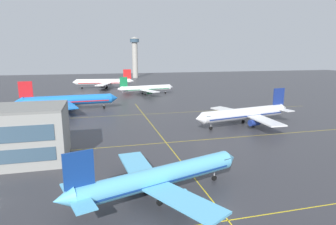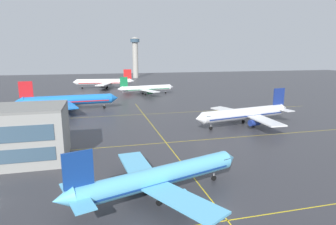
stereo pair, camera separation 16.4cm
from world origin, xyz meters
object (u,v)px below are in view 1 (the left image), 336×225
Objects in this scene: airliner_front_gate at (159,177)px; control_tower at (135,54)px; airliner_third_row at (68,100)px; airliner_far_right_stand at (104,82)px; airliner_far_left_stand at (146,88)px; airliner_second_row at (245,114)px.

control_tower is at bearing 83.17° from airliner_front_gate.
airliner_far_right_stand is (16.36, 71.67, 0.06)m from airliner_third_row.
airliner_far_left_stand is at bearing 81.18° from airliner_front_gate.
airliner_front_gate is at bearing -98.82° from airliner_far_left_stand.
airliner_front_gate is at bearing -75.35° from airliner_third_row.
airliner_third_row is 159.51m from control_tower.
airliner_third_row is 1.05× the size of control_tower.
airliner_far_left_stand is 0.83× the size of airliner_far_right_stand.
airliner_far_right_stand reaches higher than airliner_far_left_stand.
control_tower is (31.56, 79.43, 17.73)m from airliner_far_right_stand.
airliner_front_gate is 0.88× the size of airliner_second_row.
airliner_third_row is (-57.40, 39.54, 0.33)m from airliner_second_row.
airliner_far_right_stand reaches higher than airliner_front_gate.
airliner_front_gate is 0.84× the size of control_tower.
airliner_second_row is 0.96× the size of control_tower.
airliner_far_left_stand is at bearing -94.82° from control_tower.
control_tower is at bearing 85.18° from airliner_far_left_stand.
airliner_second_row is at bearing -69.75° from airliner_far_right_stand.
airliner_second_row is 0.92× the size of airliner_third_row.
airliner_front_gate is 116.25m from airliner_far_left_stand.
airliner_third_row is at bearing 145.44° from airliner_second_row.
control_tower is at bearing 68.33° from airliner_far_right_stand.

